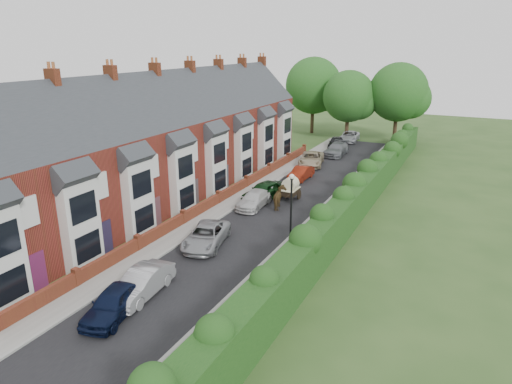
# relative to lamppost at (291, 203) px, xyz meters

# --- Properties ---
(ground) EXTENTS (140.00, 140.00, 0.00)m
(ground) POSITION_rel_lamppost_xyz_m (-3.40, -4.00, -3.30)
(ground) COLOR #2D4C1E
(ground) RESTS_ON ground
(road) EXTENTS (6.00, 58.00, 0.02)m
(road) POSITION_rel_lamppost_xyz_m (-3.90, 7.00, -3.29)
(road) COLOR black
(road) RESTS_ON ground
(pavement_hedge_side) EXTENTS (2.20, 58.00, 0.12)m
(pavement_hedge_side) POSITION_rel_lamppost_xyz_m (0.20, 7.00, -3.24)
(pavement_hedge_side) COLOR gray
(pavement_hedge_side) RESTS_ON ground
(pavement_house_side) EXTENTS (1.70, 58.00, 0.12)m
(pavement_house_side) POSITION_rel_lamppost_xyz_m (-7.75, 7.00, -3.24)
(pavement_house_side) COLOR gray
(pavement_house_side) RESTS_ON ground
(kerb_hedge_side) EXTENTS (0.18, 58.00, 0.13)m
(kerb_hedge_side) POSITION_rel_lamppost_xyz_m (-0.85, 7.00, -3.23)
(kerb_hedge_side) COLOR #979892
(kerb_hedge_side) RESTS_ON ground
(kerb_house_side) EXTENTS (0.18, 58.00, 0.13)m
(kerb_house_side) POSITION_rel_lamppost_xyz_m (-6.95, 7.00, -3.23)
(kerb_house_side) COLOR #979892
(kerb_house_side) RESTS_ON ground
(hedge) EXTENTS (2.10, 58.00, 2.85)m
(hedge) POSITION_rel_lamppost_xyz_m (2.00, 7.00, -1.70)
(hedge) COLOR #123A13
(hedge) RESTS_ON ground
(terrace_row) EXTENTS (9.05, 40.50, 11.50)m
(terrace_row) POSITION_rel_lamppost_xyz_m (-14.27, 5.98, 1.18)
(terrace_row) COLOR maroon
(terrace_row) RESTS_ON ground
(garden_wall_row) EXTENTS (0.35, 40.35, 1.10)m
(garden_wall_row) POSITION_rel_lamppost_xyz_m (-8.75, 6.00, -2.84)
(garden_wall_row) COLOR brown
(garden_wall_row) RESTS_ON ground
(lamppost) EXTENTS (0.32, 0.32, 5.16)m
(lamppost) POSITION_rel_lamppost_xyz_m (0.00, 0.00, 0.00)
(lamppost) COLOR black
(lamppost) RESTS_ON ground
(tree_far_left) EXTENTS (7.14, 6.80, 9.29)m
(tree_far_left) POSITION_rel_lamppost_xyz_m (-6.05, 36.08, 2.41)
(tree_far_left) COLOR #332316
(tree_far_left) RESTS_ON ground
(tree_far_right) EXTENTS (7.98, 7.60, 10.31)m
(tree_far_right) POSITION_rel_lamppost_xyz_m (-0.01, 38.08, 3.02)
(tree_far_right) COLOR #332316
(tree_far_right) RESTS_ON ground
(tree_far_back) EXTENTS (8.40, 8.00, 10.82)m
(tree_far_back) POSITION_rel_lamppost_xyz_m (-11.99, 39.08, 3.32)
(tree_far_back) COLOR #332316
(tree_far_back) RESTS_ON ground
(car_navy) EXTENTS (2.52, 4.43, 1.42)m
(car_navy) POSITION_rel_lamppost_xyz_m (-5.00, -10.20, -2.59)
(car_navy) COLOR black
(car_navy) RESTS_ON ground
(car_silver_a) EXTENTS (1.89, 4.46, 1.43)m
(car_silver_a) POSITION_rel_lamppost_xyz_m (-5.00, -8.13, -2.58)
(car_silver_a) COLOR #9B9A9F
(car_silver_a) RESTS_ON ground
(car_silver_b) EXTENTS (3.29, 5.21, 1.34)m
(car_silver_b) POSITION_rel_lamppost_xyz_m (-5.33, -1.36, -2.63)
(car_silver_b) COLOR #93959A
(car_silver_b) RESTS_ON ground
(car_white) EXTENTS (1.95, 4.45, 1.27)m
(car_white) POSITION_rel_lamppost_xyz_m (-5.79, 6.60, -2.66)
(car_white) COLOR silver
(car_white) RESTS_ON ground
(car_green) EXTENTS (2.86, 4.82, 1.54)m
(car_green) POSITION_rel_lamppost_xyz_m (-5.83, 8.60, -2.53)
(car_green) COLOR black
(car_green) RESTS_ON ground
(car_red) EXTENTS (1.50, 3.94, 1.28)m
(car_red) POSITION_rel_lamppost_xyz_m (-5.18, 15.51, -2.66)
(car_red) COLOR maroon
(car_red) RESTS_ON ground
(car_beige) EXTENTS (3.45, 5.53, 1.43)m
(car_beige) POSITION_rel_lamppost_xyz_m (-6.11, 21.10, -2.58)
(car_beige) COLOR tan
(car_beige) RESTS_ON ground
(car_grey) EXTENTS (2.22, 5.11, 1.46)m
(car_grey) POSITION_rel_lamppost_xyz_m (-5.00, 26.82, -2.57)
(car_grey) COLOR slate
(car_grey) RESTS_ON ground
(car_black) EXTENTS (2.10, 4.08, 1.33)m
(car_black) POSITION_rel_lamppost_xyz_m (-6.40, 31.00, -2.63)
(car_black) COLOR black
(car_black) RESTS_ON ground
(horse) EXTENTS (1.57, 2.28, 1.76)m
(horse) POSITION_rel_lamppost_xyz_m (-3.80, 7.15, -2.42)
(horse) COLOR brown
(horse) RESTS_ON ground
(horse_cart) EXTENTS (1.25, 2.77, 2.00)m
(horse_cart) POSITION_rel_lamppost_xyz_m (-3.80, 9.40, -2.15)
(horse_cart) COLOR black
(horse_cart) RESTS_ON ground
(car_extra_far) EXTENTS (2.72, 5.05, 1.35)m
(car_extra_far) POSITION_rel_lamppost_xyz_m (-5.80, 35.35, -2.62)
(car_extra_far) COLOR #B3B4BA
(car_extra_far) RESTS_ON ground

